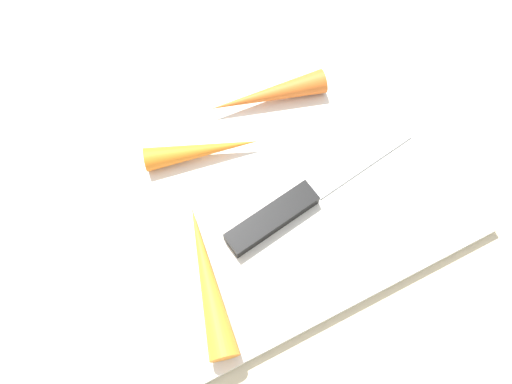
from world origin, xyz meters
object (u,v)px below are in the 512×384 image
at_px(carrot_longest, 207,278).
at_px(carrot_shortest, 203,150).
at_px(cutting_board, 256,194).
at_px(knife, 287,209).
at_px(carrot_medium, 267,95).

bearing_deg(carrot_longest, carrot_shortest, -9.97).
distance_m(cutting_board, carrot_shortest, 0.06).
bearing_deg(cutting_board, knife, -60.78).
distance_m(cutting_board, carrot_longest, 0.10).
distance_m(knife, carrot_medium, 0.12).
bearing_deg(cutting_board, carrot_shortest, 116.17).
xyz_separation_m(cutting_board, knife, (0.02, -0.03, 0.01)).
bearing_deg(knife, cutting_board, 110.67).
xyz_separation_m(carrot_longest, carrot_medium, (0.13, 0.14, -0.00)).
relative_size(knife, carrot_medium, 1.75).
bearing_deg(carrot_shortest, carrot_longest, -96.55).
xyz_separation_m(knife, carrot_shortest, (-0.04, 0.08, 0.01)).
xyz_separation_m(carrot_shortest, carrot_medium, (0.08, 0.03, 0.00)).
relative_size(cutting_board, carrot_longest, 2.69).
height_order(carrot_shortest, carrot_medium, carrot_medium).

